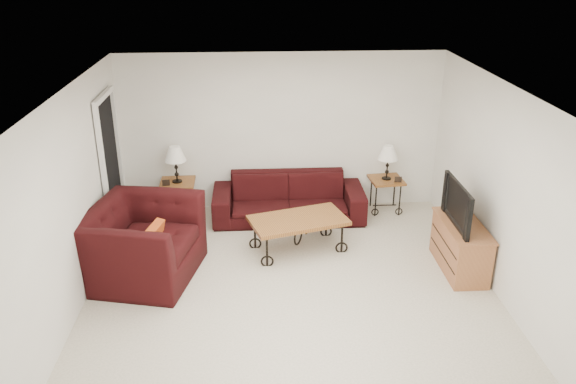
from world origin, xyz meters
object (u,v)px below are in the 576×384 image
at_px(television, 464,204).
at_px(backpack, 356,205).
at_px(lamp_left, 176,164).
at_px(tv_stand, 460,247).
at_px(armchair, 142,242).
at_px(lamp_right, 388,163).
at_px(side_table_left, 179,199).
at_px(sofa, 288,198).
at_px(side_table_right, 385,195).
at_px(coffee_table, 298,234).

relative_size(television, backpack, 2.07).
distance_m(lamp_left, tv_stand, 4.33).
relative_size(armchair, backpack, 3.09).
xyz_separation_m(lamp_right, television, (0.56, -1.88, 0.11)).
bearing_deg(side_table_left, lamp_right, 0.00).
xyz_separation_m(lamp_right, tv_stand, (0.58, -1.88, -0.50)).
height_order(tv_stand, backpack, tv_stand).
bearing_deg(lamp_left, television, -26.03).
bearing_deg(armchair, television, -78.24).
relative_size(sofa, backpack, 4.94).
distance_m(sofa, lamp_right, 1.65).
bearing_deg(side_table_left, sofa, -5.99).
distance_m(lamp_right, television, 1.96).
distance_m(sofa, television, 2.78).
xyz_separation_m(side_table_right, tv_stand, (0.58, -1.88, 0.05)).
xyz_separation_m(lamp_left, armchair, (-0.24, -1.78, -0.39)).
distance_m(side_table_left, backpack, 2.78).
height_order(coffee_table, backpack, coffee_table).
relative_size(tv_stand, backpack, 2.31).
bearing_deg(side_table_right, coffee_table, -140.32).
distance_m(side_table_left, lamp_right, 3.32).
bearing_deg(side_table_left, armchair, -97.78).
relative_size(side_table_left, tv_stand, 0.53).
relative_size(armchair, tv_stand, 1.33).
relative_size(side_table_left, armchair, 0.40).
relative_size(lamp_right, backpack, 1.16).
distance_m(coffee_table, backpack, 1.36).
bearing_deg(backpack, side_table_left, -165.21).
height_order(side_table_right, lamp_right, lamp_right).
bearing_deg(armchair, side_table_right, -50.10).
bearing_deg(backpack, lamp_left, -165.21).
height_order(lamp_right, backpack, lamp_right).
relative_size(sofa, lamp_right, 4.24).
bearing_deg(tv_stand, lamp_right, 107.23).
xyz_separation_m(sofa, coffee_table, (0.07, -1.06, -0.10)).
bearing_deg(lamp_right, coffee_table, -140.32).
xyz_separation_m(coffee_table, television, (2.05, -0.64, 0.69)).
bearing_deg(lamp_right, backpack, -151.05).
distance_m(coffee_table, tv_stand, 2.17).
bearing_deg(side_table_right, lamp_right, 0.00).
relative_size(side_table_right, lamp_left, 0.95).
distance_m(coffee_table, armchair, 2.12).
bearing_deg(lamp_right, television, -73.33).
height_order(side_table_right, tv_stand, tv_stand).
relative_size(sofa, armchair, 1.60).
distance_m(side_table_left, armchair, 1.81).
bearing_deg(backpack, coffee_table, -115.05).
bearing_deg(coffee_table, armchair, -164.97).
distance_m(side_table_right, armchair, 3.95).
xyz_separation_m(tv_stand, backpack, (-1.10, 1.59, -0.09)).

